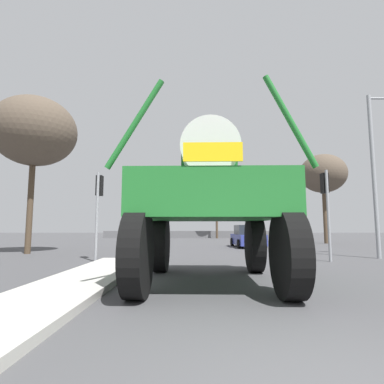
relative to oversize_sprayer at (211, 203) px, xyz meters
The scene contains 11 objects.
ground_plane 12.78m from the oversize_sprayer, 86.84° to the left, with size 120.00×120.00×0.00m, color #424244.
median_island 3.82m from the oversize_sprayer, 158.46° to the right, with size 1.75×11.89×0.15m, color #B2AFA8.
oversize_sprayer is the anchor object (origin of this frame).
sedan_ahead 14.19m from the oversize_sprayer, 76.13° to the left, with size 2.00×4.16×1.52m.
traffic_signal_near_left 6.53m from the oversize_sprayer, 131.26° to the left, with size 0.24×0.54×3.60m.
traffic_signal_near_right 7.08m from the oversize_sprayer, 43.90° to the left, with size 0.24×0.54×3.70m.
streetlight_near_right 10.19m from the oversize_sprayer, 36.96° to the left, with size 2.09×0.24×7.46m.
bare_tree_left 13.08m from the oversize_sprayer, 136.75° to the left, with size 4.38×4.38×8.36m.
bare_tree_right 22.16m from the oversize_sprayer, 59.71° to the left, with size 3.94×3.94×7.70m.
bare_tree_far_center 31.54m from the oversize_sprayer, 85.10° to the left, with size 3.30×3.30×7.43m.
roadside_barrier 32.65m from the oversize_sprayer, 88.78° to the left, with size 25.19×0.24×0.90m, color #59595B.
Camera 1 is at (-1.14, -2.44, 1.35)m, focal length 29.03 mm.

